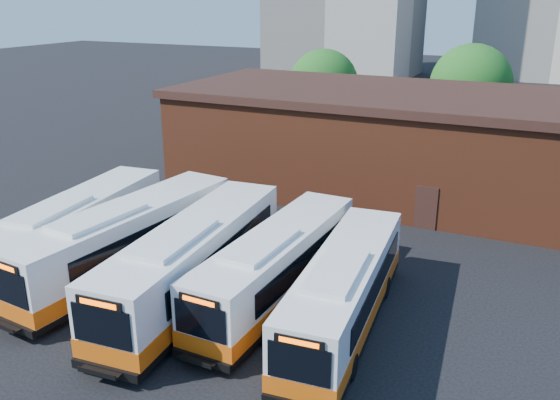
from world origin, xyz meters
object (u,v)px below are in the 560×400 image
at_px(bus_west, 127,243).
at_px(bus_mideast, 277,269).
at_px(bus_farwest, 75,233).
at_px(bus_midwest, 194,264).
at_px(bus_east, 344,294).

xyz_separation_m(bus_west, bus_mideast, (7.06, 0.75, -0.12)).
bearing_deg(bus_west, bus_farwest, -174.23).
distance_m(bus_midwest, bus_mideast, 3.41).
xyz_separation_m(bus_midwest, bus_east, (6.36, 0.48, -0.17)).
distance_m(bus_west, bus_midwest, 3.98).
relative_size(bus_farwest, bus_east, 1.06).
height_order(bus_mideast, bus_east, bus_mideast).
height_order(bus_farwest, bus_mideast, bus_farwest).
distance_m(bus_mideast, bus_east, 3.35).
bearing_deg(bus_midwest, bus_mideast, 18.82).
relative_size(bus_west, bus_midwest, 0.99).
bearing_deg(bus_east, bus_mideast, 159.98).
bearing_deg(bus_mideast, bus_west, -172.17).
height_order(bus_farwest, bus_midwest, bus_midwest).
xyz_separation_m(bus_farwest, bus_west, (3.08, -0.00, 0.06)).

